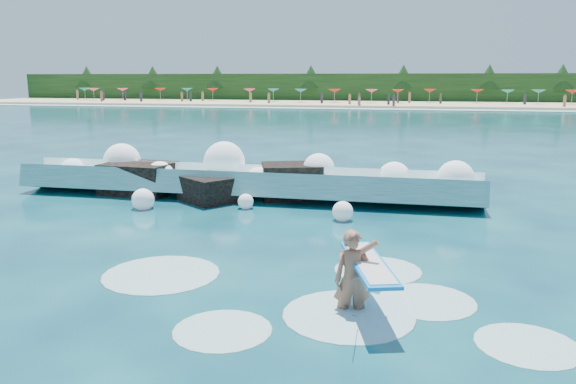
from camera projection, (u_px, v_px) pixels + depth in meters
The scene contains 11 objects.
ground at pixel (210, 253), 13.65m from camera, with size 200.00×200.00×0.00m, color #07273D.
beach at pixel (385, 104), 88.19m from camera, with size 140.00×20.00×0.40m, color tan.
wet_band at pixel (380, 109), 77.71m from camera, with size 140.00×5.00×0.08m, color silver.
treeline at pixel (388, 88), 97.30m from camera, with size 140.00×4.00×5.00m, color black.
breaking_wave at pixel (244, 182), 20.23m from camera, with size 16.50×2.64×1.42m.
rock_cluster at pixel (206, 184), 20.20m from camera, with size 8.23×3.42×1.43m.
surfer_with_board at pixel (356, 276), 10.12m from camera, with size 1.31×3.00×1.84m.
wave_spray at pixel (241, 171), 20.13m from camera, with size 15.22×4.27×1.99m.
surf_foam at pixel (301, 296), 11.00m from camera, with size 9.29×5.47×0.13m.
beach_umbrellas at pixel (386, 91), 89.17m from camera, with size 111.99×6.07×0.50m.
beachgoers at pixel (379, 99), 85.73m from camera, with size 97.90×13.93×1.94m.
Camera 1 is at (4.73, -12.35, 4.19)m, focal length 35.00 mm.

